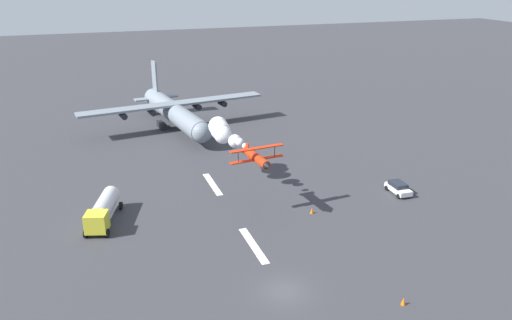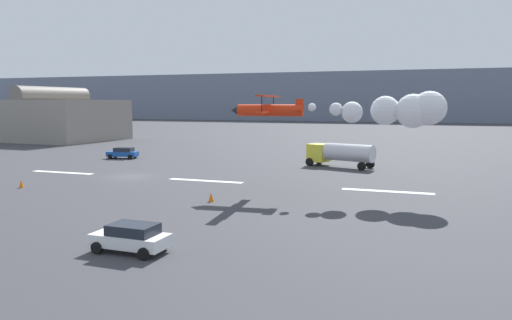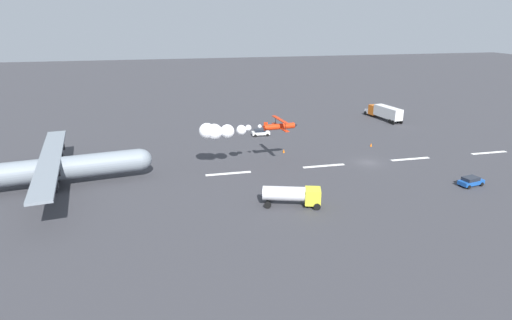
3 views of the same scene
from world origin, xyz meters
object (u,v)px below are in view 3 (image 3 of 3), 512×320
Objects in this scene: traffic_cone_near at (371,145)px; traffic_cone_far at (284,151)px; followme_car_yellow at (260,132)px; semi_truck_orange at (384,112)px; airport_staff_sedan at (471,181)px; cargo_transport_plane at (58,168)px; fuel_tanker_truck at (293,195)px; stunt_biplane_red at (226,131)px.

traffic_cone_near and traffic_cone_far have the same top height.
followme_car_yellow is 5.50× the size of traffic_cone_near.
semi_truck_orange is at bearing -124.66° from traffic_cone_near.
airport_staff_sedan is (9.74, 45.32, -1.29)m from semi_truck_orange.
semi_truck_orange is 36.78m from followme_car_yellow.
traffic_cone_near is at bearing -179.99° from traffic_cone_far.
followme_car_yellow is 5.50× the size of traffic_cone_far.
followme_car_yellow is 24.83m from traffic_cone_near.
cargo_transport_plane reaches higher than followme_car_yellow.
semi_truck_orange is 40.55m from traffic_cone_far.
fuel_tanker_truck is 11.50× the size of traffic_cone_near.
cargo_transport_plane is 4.10× the size of fuel_tanker_truck.
fuel_tanker_truck is 1.93× the size of airport_staff_sedan.
stunt_biplane_red is 16.28m from traffic_cone_far.
fuel_tanker_truck is 2.09× the size of followme_car_yellow.
traffic_cone_near is (-25.17, -24.41, -1.36)m from fuel_tanker_truck.
airport_staff_sedan is at bearing 102.53° from traffic_cone_near.
cargo_transport_plane is 27.61m from stunt_biplane_red.
airport_staff_sedan is at bearing 136.01° from traffic_cone_far.
airport_staff_sedan is (-37.33, 16.35, -6.41)m from stunt_biplane_red.
traffic_cone_far is (-40.11, -9.10, -2.86)m from cargo_transport_plane.
traffic_cone_far is at bearing -43.99° from airport_staff_sedan.
airport_staff_sedan reaches higher than traffic_cone_near.
traffic_cone_near is at bearing -77.47° from airport_staff_sedan.
stunt_biplane_red is 4.07× the size of airport_staff_sedan.
semi_truck_orange is (-74.33, -30.79, -1.13)m from cargo_transport_plane.
stunt_biplane_red is 55.51m from semi_truck_orange.
stunt_biplane_red reaches higher than traffic_cone_far.
followme_car_yellow is at bearing -54.91° from airport_staff_sedan.
stunt_biplane_red is at bearing -68.03° from fuel_tanker_truck.
cargo_transport_plane is at bearing -24.13° from fuel_tanker_truck.
traffic_cone_far is at bearing 32.37° from semi_truck_orange.
fuel_tanker_truck is 35.09m from traffic_cone_near.
traffic_cone_far is at bearing 96.81° from followme_car_yellow.
traffic_cone_near is (5.25, -23.64, -0.44)m from airport_staff_sedan.
semi_truck_orange is 61.14m from fuel_tanker_truck.
traffic_cone_near is (-20.84, 13.50, -0.44)m from followme_car_yellow.
stunt_biplane_red is 33.60m from traffic_cone_near.
fuel_tanker_truck is 30.45m from airport_staff_sedan.
traffic_cone_far is (-12.85, -7.29, -6.84)m from stunt_biplane_red.
fuel_tanker_truck is 25.16m from traffic_cone_far.
traffic_cone_near is at bearing -171.28° from cargo_transport_plane.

